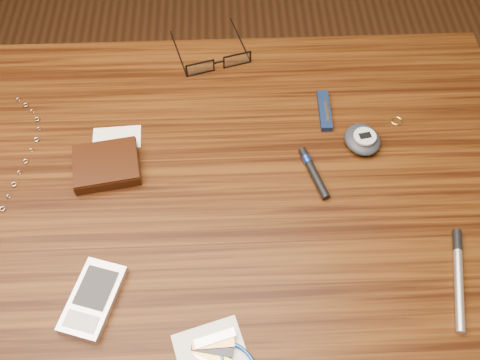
% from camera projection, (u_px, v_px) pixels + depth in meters
% --- Properties ---
extents(ground, '(3.80, 3.80, 0.00)m').
position_uv_depth(ground, '(227.00, 340.00, 1.45)').
color(ground, '#472814').
rests_on(ground, ground).
extents(desk, '(1.00, 0.70, 0.75)m').
position_uv_depth(desk, '(219.00, 227.00, 0.91)').
color(desk, '#381D09').
rests_on(desk, ground).
extents(wallet_and_card, '(0.11, 0.14, 0.02)m').
position_uv_depth(wallet_and_card, '(107.00, 164.00, 0.84)').
color(wallet_and_card, black).
rests_on(wallet_and_card, desk).
extents(eyeglasses, '(0.15, 0.15, 0.03)m').
position_uv_depth(eyeglasses, '(218.00, 62.00, 0.97)').
color(eyeglasses, black).
rests_on(eyeglasses, desk).
extents(gold_ring, '(0.02, 0.02, 0.00)m').
position_uv_depth(gold_ring, '(396.00, 121.00, 0.91)').
color(gold_ring, '#EFD16D').
rests_on(gold_ring, desk).
extents(pda_phone, '(0.09, 0.12, 0.02)m').
position_uv_depth(pda_phone, '(93.00, 299.00, 0.72)').
color(pda_phone, silver).
rests_on(pda_phone, desk).
extents(pedometer, '(0.07, 0.08, 0.03)m').
position_uv_depth(pedometer, '(363.00, 139.00, 0.87)').
color(pedometer, '#1F232B').
rests_on(pedometer, desk).
extents(pocket_knife, '(0.02, 0.08, 0.01)m').
position_uv_depth(pocket_knife, '(325.00, 110.00, 0.91)').
color(pocket_knife, '#0A1933').
rests_on(pocket_knife, desk).
extents(silver_pen, '(0.05, 0.15, 0.01)m').
position_uv_depth(silver_pen, '(458.00, 271.00, 0.75)').
color(silver_pen, '#BCBCC1').
rests_on(silver_pen, desk).
extents(black_blue_pen, '(0.04, 0.10, 0.01)m').
position_uv_depth(black_blue_pen, '(313.00, 171.00, 0.84)').
color(black_blue_pen, black).
rests_on(black_blue_pen, desk).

